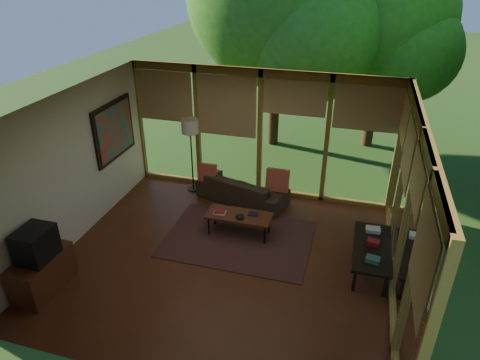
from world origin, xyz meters
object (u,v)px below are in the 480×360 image
(sofa, at_px, (242,189))
(side_console, at_px, (372,249))
(television, at_px, (35,244))
(floor_lamp, at_px, (190,130))
(coffee_table, at_px, (239,216))
(media_cabinet, at_px, (42,273))

(sofa, distance_m, side_console, 3.08)
(sofa, distance_m, television, 4.15)
(floor_lamp, bearing_deg, coffee_table, -43.62)
(television, bearing_deg, floor_lamp, 74.04)
(media_cabinet, xyz_separation_m, television, (0.02, 0.00, 0.55))
(sofa, relative_size, side_console, 1.35)
(coffee_table, distance_m, side_console, 2.39)
(media_cabinet, height_order, coffee_table, media_cabinet)
(floor_lamp, relative_size, side_console, 1.18)
(floor_lamp, xyz_separation_m, coffee_table, (1.45, -1.38, -1.01))
(sofa, relative_size, floor_lamp, 1.15)
(media_cabinet, distance_m, side_console, 5.22)
(television, relative_size, coffee_table, 0.46)
(sofa, height_order, side_console, sofa)
(television, height_order, side_console, television)
(floor_lamp, relative_size, coffee_table, 1.38)
(media_cabinet, distance_m, coffee_table, 3.37)
(television, xyz_separation_m, side_console, (4.85, 1.87, -0.44))
(floor_lamp, distance_m, coffee_table, 2.24)
(media_cabinet, distance_m, television, 0.55)
(coffee_table, relative_size, side_console, 0.86)
(sofa, distance_m, media_cabinet, 4.12)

